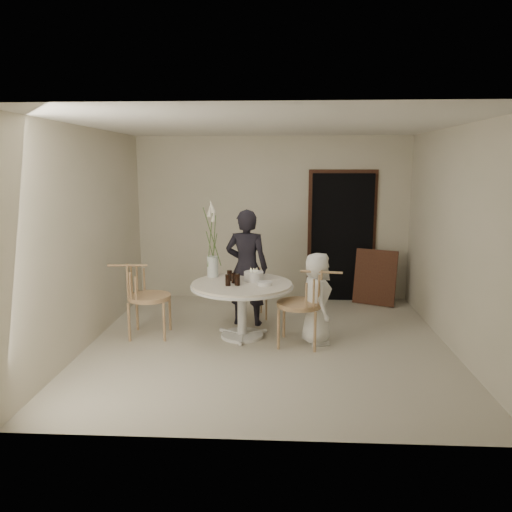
{
  "coord_description": "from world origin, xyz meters",
  "views": [
    {
      "loc": [
        0.17,
        -6.02,
        2.24
      ],
      "look_at": [
        -0.17,
        0.3,
        1.08
      ],
      "focal_mm": 35.0,
      "sensor_mm": 36.0,
      "label": 1
    }
  ],
  "objects_px": {
    "chair_left": "(139,289)",
    "chair_far": "(251,282)",
    "boy": "(317,298)",
    "table": "(242,291)",
    "birthday_cake": "(254,276)",
    "chair_right": "(310,297)",
    "girl": "(247,268)",
    "flower_vase": "(212,250)"
  },
  "relations": [
    {
      "from": "chair_far",
      "to": "chair_left",
      "type": "distance_m",
      "value": 1.72
    },
    {
      "from": "chair_left",
      "to": "flower_vase",
      "type": "xyz_separation_m",
      "value": [
        0.93,
        0.37,
        0.47
      ]
    },
    {
      "from": "chair_right",
      "to": "flower_vase",
      "type": "distance_m",
      "value": 1.51
    },
    {
      "from": "girl",
      "to": "table",
      "type": "bearing_deg",
      "value": 95.53
    },
    {
      "from": "chair_far",
      "to": "birthday_cake",
      "type": "distance_m",
      "value": 0.9
    },
    {
      "from": "flower_vase",
      "to": "chair_left",
      "type": "bearing_deg",
      "value": -158.22
    },
    {
      "from": "table",
      "to": "chair_far",
      "type": "height_order",
      "value": "chair_far"
    },
    {
      "from": "flower_vase",
      "to": "girl",
      "type": "bearing_deg",
      "value": 24.31
    },
    {
      "from": "girl",
      "to": "chair_left",
      "type": "bearing_deg",
      "value": 30.54
    },
    {
      "from": "chair_far",
      "to": "boy",
      "type": "xyz_separation_m",
      "value": [
        0.91,
        -1.14,
        0.08
      ]
    },
    {
      "from": "girl",
      "to": "chair_right",
      "type": "bearing_deg",
      "value": 143.99
    },
    {
      "from": "chair_left",
      "to": "flower_vase",
      "type": "bearing_deg",
      "value": -71.57
    },
    {
      "from": "boy",
      "to": "birthday_cake",
      "type": "distance_m",
      "value": 0.89
    },
    {
      "from": "chair_left",
      "to": "girl",
      "type": "height_order",
      "value": "girl"
    },
    {
      "from": "table",
      "to": "girl",
      "type": "relative_size",
      "value": 0.81
    },
    {
      "from": "chair_far",
      "to": "boy",
      "type": "bearing_deg",
      "value": -65.61
    },
    {
      "from": "chair_left",
      "to": "birthday_cake",
      "type": "height_order",
      "value": "chair_left"
    },
    {
      "from": "chair_left",
      "to": "boy",
      "type": "relative_size",
      "value": 0.84
    },
    {
      "from": "chair_right",
      "to": "girl",
      "type": "distance_m",
      "value": 1.19
    },
    {
      "from": "birthday_cake",
      "to": "chair_right",
      "type": "bearing_deg",
      "value": -28.04
    },
    {
      "from": "chair_right",
      "to": "boy",
      "type": "height_order",
      "value": "boy"
    },
    {
      "from": "chair_left",
      "to": "chair_far",
      "type": "bearing_deg",
      "value": -58.24
    },
    {
      "from": "girl",
      "to": "flower_vase",
      "type": "xyz_separation_m",
      "value": [
        -0.45,
        -0.2,
        0.28
      ]
    },
    {
      "from": "chair_far",
      "to": "flower_vase",
      "type": "relative_size",
      "value": 0.74
    },
    {
      "from": "table",
      "to": "chair_far",
      "type": "relative_size",
      "value": 1.7
    },
    {
      "from": "chair_right",
      "to": "birthday_cake",
      "type": "height_order",
      "value": "chair_right"
    },
    {
      "from": "boy",
      "to": "chair_right",
      "type": "bearing_deg",
      "value": 126.62
    },
    {
      "from": "chair_left",
      "to": "boy",
      "type": "bearing_deg",
      "value": -97.09
    },
    {
      "from": "chair_far",
      "to": "boy",
      "type": "height_order",
      "value": "boy"
    },
    {
      "from": "chair_far",
      "to": "boy",
      "type": "relative_size",
      "value": 0.67
    },
    {
      "from": "table",
      "to": "boy",
      "type": "bearing_deg",
      "value": -10.45
    },
    {
      "from": "boy",
      "to": "table",
      "type": "bearing_deg",
      "value": 70.45
    },
    {
      "from": "chair_far",
      "to": "chair_right",
      "type": "relative_size",
      "value": 0.8
    },
    {
      "from": "chair_far",
      "to": "birthday_cake",
      "type": "bearing_deg",
      "value": -97.64
    },
    {
      "from": "chair_right",
      "to": "table",
      "type": "bearing_deg",
      "value": -98.24
    },
    {
      "from": "birthday_cake",
      "to": "flower_vase",
      "type": "height_order",
      "value": "flower_vase"
    },
    {
      "from": "table",
      "to": "birthday_cake",
      "type": "distance_m",
      "value": 0.26
    },
    {
      "from": "chair_left",
      "to": "chair_right",
      "type": "bearing_deg",
      "value": -99.54
    },
    {
      "from": "table",
      "to": "boy",
      "type": "distance_m",
      "value": 0.97
    },
    {
      "from": "table",
      "to": "chair_far",
      "type": "distance_m",
      "value": 0.97
    },
    {
      "from": "chair_far",
      "to": "girl",
      "type": "distance_m",
      "value": 0.52
    },
    {
      "from": "chair_far",
      "to": "chair_right",
      "type": "height_order",
      "value": "chair_right"
    }
  ]
}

